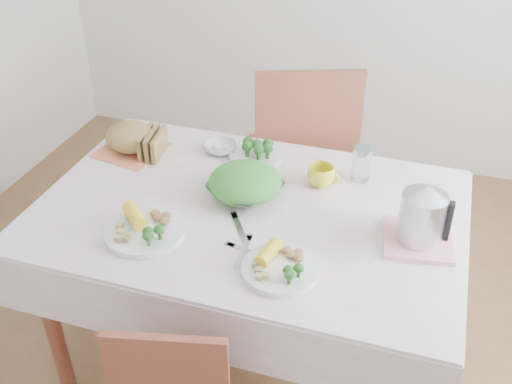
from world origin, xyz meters
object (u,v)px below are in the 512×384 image
(dinner_plate_right, at_px, (280,269))
(salad_bowl, at_px, (245,190))
(chair_far, at_px, (299,168))
(electric_kettle, at_px, (423,212))
(dining_table, at_px, (250,288))
(yellow_mug, at_px, (321,176))
(dinner_plate_left, at_px, (145,232))

(dinner_plate_right, bearing_deg, salad_bowl, 123.46)
(chair_far, relative_size, electric_kettle, 5.12)
(dining_table, height_order, yellow_mug, yellow_mug)
(salad_bowl, distance_m, yellow_mug, 0.30)
(dinner_plate_right, bearing_deg, chair_far, 100.77)
(dining_table, height_order, electric_kettle, electric_kettle)
(chair_far, bearing_deg, dinner_plate_right, 80.17)
(dinner_plate_right, distance_m, yellow_mug, 0.52)
(salad_bowl, relative_size, yellow_mug, 2.44)
(salad_bowl, bearing_deg, electric_kettle, -6.76)
(salad_bowl, height_order, electric_kettle, electric_kettle)
(dinner_plate_left, relative_size, yellow_mug, 2.62)
(chair_far, height_order, electric_kettle, chair_far)
(dining_table, relative_size, dinner_plate_right, 5.78)
(salad_bowl, xyz_separation_m, dinner_plate_right, (0.23, -0.35, -0.02))
(dining_table, bearing_deg, yellow_mug, 46.78)
(salad_bowl, height_order, dinner_plate_right, salad_bowl)
(dining_table, bearing_deg, dinner_plate_right, -55.90)
(dining_table, bearing_deg, electric_kettle, -1.58)
(chair_far, relative_size, dinner_plate_right, 4.36)
(chair_far, relative_size, yellow_mug, 10.29)
(dinner_plate_left, bearing_deg, dinner_plate_right, -4.79)
(yellow_mug, bearing_deg, dinner_plate_right, -91.09)
(yellow_mug, height_order, electric_kettle, electric_kettle)
(salad_bowl, bearing_deg, chair_far, 87.88)
(dining_table, xyz_separation_m, salad_bowl, (-0.03, 0.06, 0.42))
(dinner_plate_left, bearing_deg, electric_kettle, 15.40)
(salad_bowl, xyz_separation_m, dinner_plate_left, (-0.25, -0.31, -0.02))
(chair_far, height_order, dinner_plate_right, chair_far)
(dinner_plate_right, bearing_deg, electric_kettle, 35.70)
(dinner_plate_right, relative_size, yellow_mug, 2.36)
(chair_far, xyz_separation_m, yellow_mug, (0.22, -0.57, 0.34))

